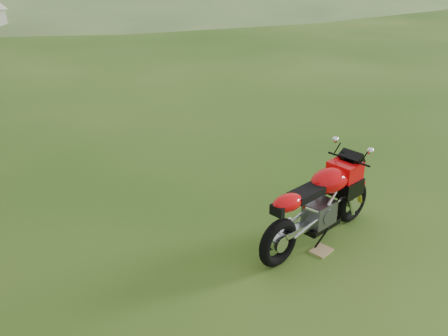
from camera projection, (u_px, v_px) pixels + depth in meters
ground at (251, 241)px, 6.48m from camera, size 120.00×120.00×0.00m
sport_motorcycle at (319, 199)px, 6.24m from camera, size 2.07×0.68×1.22m
plywood_board at (321, 251)px, 6.26m from camera, size 0.29×0.24×0.02m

